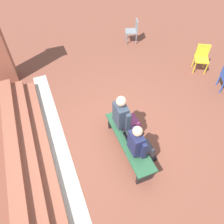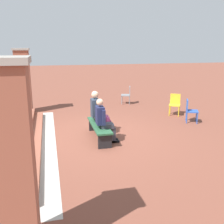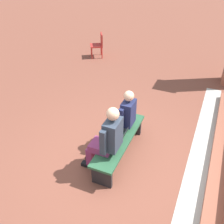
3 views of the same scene
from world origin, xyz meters
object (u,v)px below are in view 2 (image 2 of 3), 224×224
(bench, at_px, (99,127))
(plastic_chair_near_bench_left, at_px, (190,109))
(person_student, at_px, (104,119))
(plastic_chair_near_bench_right, at_px, (127,94))
(laptop, at_px, (98,122))
(person_adult, at_px, (99,112))
(plastic_chair_foreground, at_px, (175,103))

(bench, distance_m, plastic_chair_near_bench_left, 3.66)
(person_student, bearing_deg, plastic_chair_near_bench_right, -24.35)
(laptop, relative_size, plastic_chair_near_bench_left, 0.38)
(laptop, height_order, plastic_chair_near_bench_left, plastic_chair_near_bench_left)
(bench, height_order, person_adult, person_adult)
(laptop, xyz_separation_m, plastic_chair_near_bench_right, (4.39, -2.24, -0.02))
(person_adult, bearing_deg, plastic_chair_near_bench_right, -28.25)
(laptop, height_order, plastic_chair_near_bench_right, plastic_chair_near_bench_right)
(plastic_chair_near_bench_left, bearing_deg, plastic_chair_foreground, 2.14)
(person_adult, distance_m, laptop, 0.45)
(bench, height_order, plastic_chair_near_bench_right, plastic_chair_near_bench_right)
(plastic_chair_near_bench_right, bearing_deg, bench, 153.31)
(bench, bearing_deg, plastic_chair_near_bench_left, -75.28)
(person_student, bearing_deg, laptop, 11.12)
(laptop, bearing_deg, plastic_chair_near_bench_left, -75.96)
(bench, relative_size, plastic_chair_near_bench_right, 2.14)
(person_student, xyz_separation_m, plastic_chair_near_bench_left, (1.28, -3.47, -0.22))
(person_adult, relative_size, plastic_chair_near_bench_right, 1.65)
(person_student, relative_size, plastic_chair_near_bench_left, 1.55)
(bench, height_order, plastic_chair_near_bench_left, plastic_chair_near_bench_left)
(bench, distance_m, person_adult, 0.57)
(plastic_chair_foreground, bearing_deg, plastic_chair_near_bench_right, 27.80)
(plastic_chair_near_bench_right, distance_m, plastic_chair_foreground, 2.71)
(person_adult, height_order, plastic_chair_near_bench_right, person_adult)
(person_student, distance_m, plastic_chair_foreground, 4.18)
(bench, height_order, person_student, person_student)
(person_adult, relative_size, laptop, 4.33)
(bench, xyz_separation_m, person_adult, (0.42, -0.07, 0.38))
(plastic_chair_near_bench_right, bearing_deg, plastic_chair_near_bench_left, -159.55)
(bench, distance_m, person_student, 0.49)
(plastic_chair_near_bench_left, bearing_deg, bench, 104.72)
(bench, bearing_deg, person_student, -169.49)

